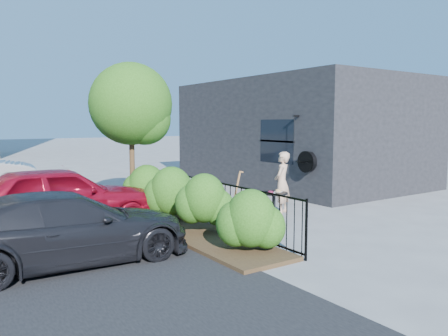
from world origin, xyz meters
TOP-DOWN VIEW (x-y plane):
  - ground at (0.00, 0.00)m, footprint 120.00×120.00m
  - shop_building at (5.50, 4.50)m, footprint 6.22×9.00m
  - fence at (-1.50, 0.00)m, footprint 0.05×6.05m
  - planting_bed at (-2.20, 0.00)m, footprint 1.30×6.00m
  - shrubs at (-2.10, 0.10)m, footprint 1.10×5.60m
  - patio_tree at (-2.24, 2.76)m, footprint 2.20×2.20m
  - cafe_table at (-0.26, -0.71)m, footprint 0.63×0.63m
  - woman at (0.83, 0.25)m, footprint 0.72×0.65m
  - shovel at (-1.25, -0.47)m, footprint 0.46×0.18m
  - car_red at (-4.45, 1.80)m, footprint 4.30×1.81m
  - car_darkgrey at (-4.98, -0.81)m, footprint 4.31×1.83m

SIDE VIEW (x-z plane):
  - ground at x=0.00m, z-range 0.00..0.00m
  - planting_bed at x=-2.20m, z-range 0.00..0.08m
  - cafe_table at x=-0.26m, z-range 0.12..0.97m
  - fence at x=-1.50m, z-range 0.01..1.11m
  - shovel at x=-1.25m, z-range -0.08..1.27m
  - car_darkgrey at x=-4.98m, z-range 0.00..1.24m
  - shrubs at x=-2.10m, z-range 0.08..1.32m
  - car_red at x=-4.45m, z-range 0.00..1.45m
  - woman at x=0.83m, z-range 0.00..1.64m
  - shop_building at x=5.50m, z-range 0.00..4.00m
  - patio_tree at x=-2.24m, z-range 0.79..4.73m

